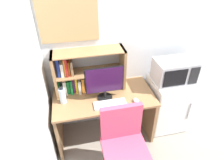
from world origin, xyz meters
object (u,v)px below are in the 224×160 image
Objects in this scene: monitor at (105,82)px; keyboard at (110,104)px; water_bottle at (62,96)px; desk_chair at (124,152)px; wall_corkboard at (68,19)px; computer_mouse at (136,100)px; hutch_bookshelf at (78,72)px; microwave at (174,71)px; mini_fridge at (167,103)px.

keyboard is at bearing -76.71° from monitor.
water_bottle is at bearing 162.50° from keyboard.
desk_chair is (0.06, -0.45, -0.33)m from keyboard.
keyboard is 0.56m from desk_chair.
computer_mouse is at bearing -37.09° from wall_corkboard.
computer_mouse is at bearing -32.09° from hutch_bookshelf.
water_bottle is at bearing 177.18° from monitor.
microwave is at bearing 3.66° from monitor.
microwave is at bearing 12.85° from keyboard.
water_bottle is 0.89m from wall_corkboard.
mini_fridge is at bearing 1.27° from water_bottle.
desk_chair reaches higher than keyboard.
wall_corkboard reaches higher than microwave.
mini_fridge is (0.94, 0.06, -0.56)m from monitor.
keyboard is 0.99m from mini_fridge.
computer_mouse is (0.32, -0.01, 0.01)m from keyboard.
wall_corkboard is at bearing 108.67° from hutch_bookshelf.
hutch_bookshelf reaches higher than monitor.
desk_chair is 1.61m from wall_corkboard.
water_bottle reaches higher than mini_fridge.
hutch_bookshelf is 1.38m from mini_fridge.
microwave is 1.47m from wall_corkboard.
hutch_bookshelf is at bearing 147.91° from computer_mouse.
microwave is (1.23, -0.18, -0.03)m from hutch_bookshelf.
keyboard is 0.58m from water_bottle.
hutch_bookshelf reaches higher than microwave.
keyboard is (0.03, -0.15, -0.23)m from monitor.
microwave is at bearing 89.66° from mini_fridge.
mini_fridge is (1.45, 0.03, -0.43)m from water_bottle.
desk_chair is (0.60, -0.62, -0.42)m from water_bottle.
monitor is at bearing 99.01° from desk_chair.
monitor is 0.69× the size of wall_corkboard.
computer_mouse is 1.23m from wall_corkboard.
water_bottle is at bearing 134.32° from desk_chair.
monitor reaches higher than microwave.
wall_corkboard reaches higher than mini_fridge.
water_bottle reaches higher than keyboard.
mini_fridge is at bearing 12.67° from keyboard.
keyboard is at bearing 97.57° from desk_chair.
water_bottle is at bearing 167.95° from computer_mouse.
desk_chair is at bearing -66.10° from wall_corkboard.
monitor reaches higher than water_bottle.
mini_fridge is 0.86× the size of desk_chair.
water_bottle is (-0.54, 0.17, 0.09)m from keyboard.
monitor is 0.53m from water_bottle.
wall_corkboard is (-1.27, 0.30, 1.23)m from mini_fridge.
monitor reaches higher than keyboard.
mini_fridge is 1.56× the size of microwave.
monitor is 0.94m from microwave.
monitor is at bearing -176.52° from mini_fridge.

